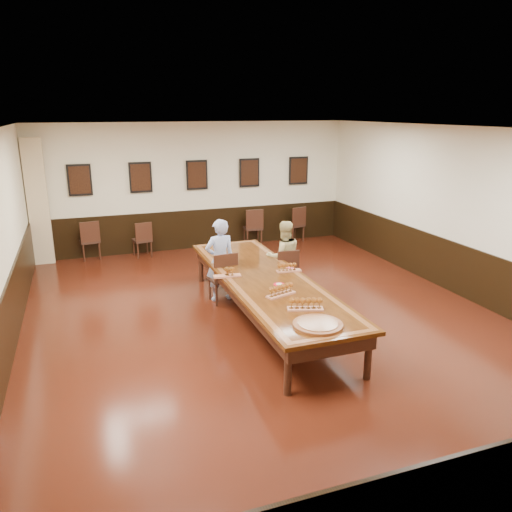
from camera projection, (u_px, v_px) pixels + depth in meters
name	position (u px, v px, depth m)	size (l,w,h in m)	color
floor	(266.00, 320.00, 8.63)	(8.00, 10.00, 0.02)	black
ceiling	(267.00, 128.00, 7.72)	(8.00, 10.00, 0.02)	white
wall_back	(197.00, 186.00, 12.70)	(8.00, 0.02, 3.20)	beige
wall_front	(508.00, 378.00, 3.65)	(8.00, 0.02, 3.20)	beige
wall_right	(463.00, 213.00, 9.47)	(0.02, 10.00, 3.20)	beige
chair_man	(222.00, 277.00, 9.30)	(0.46, 0.50, 0.98)	black
chair_woman	(285.00, 271.00, 9.73)	(0.43, 0.47, 0.92)	black
spare_chair_a	(89.00, 240.00, 11.99)	(0.45, 0.49, 0.96)	black
spare_chair_b	(142.00, 239.00, 12.22)	(0.41, 0.45, 0.88)	black
spare_chair_c	(253.00, 227.00, 13.25)	(0.46, 0.50, 0.99)	black
spare_chair_d	(294.00, 224.00, 13.62)	(0.45, 0.49, 0.97)	black
person_man	(220.00, 260.00, 9.30)	(0.57, 0.38, 1.57)	#5073C8
person_woman	(284.00, 257.00, 9.75)	(0.71, 0.55, 1.43)	#D2C683
pink_phone	(290.00, 268.00, 8.92)	(0.07, 0.15, 0.01)	#CB4366
curtain	(38.00, 202.00, 11.37)	(0.45, 0.18, 2.90)	#CBB68B
wainscoting	(266.00, 292.00, 8.49)	(8.00, 10.00, 1.00)	black
conference_table	(266.00, 286.00, 8.46)	(1.40, 5.00, 0.76)	#331908
posters	(197.00, 175.00, 12.55)	(6.14, 0.04, 0.74)	black
flight_a	(228.00, 272.00, 8.46)	(0.48, 0.20, 0.17)	#AD6548
flight_b	(288.00, 268.00, 8.72)	(0.44, 0.17, 0.16)	#AD6548
flight_c	(281.00, 290.00, 7.59)	(0.51, 0.30, 0.18)	#AD6548
flight_d	(305.00, 304.00, 7.04)	(0.53, 0.31, 0.19)	#AD6548
red_plate_grp	(279.00, 285.00, 8.08)	(0.18, 0.18, 0.02)	red
carved_platter	(318.00, 325.00, 6.53)	(0.68, 0.68, 0.05)	#562811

